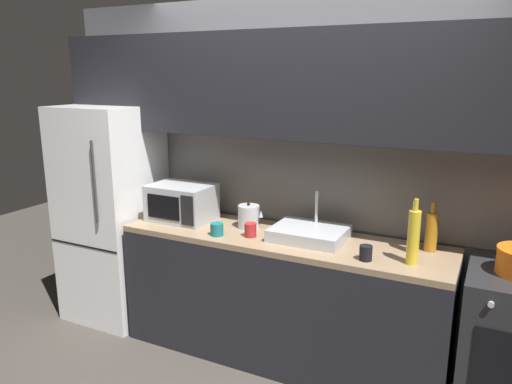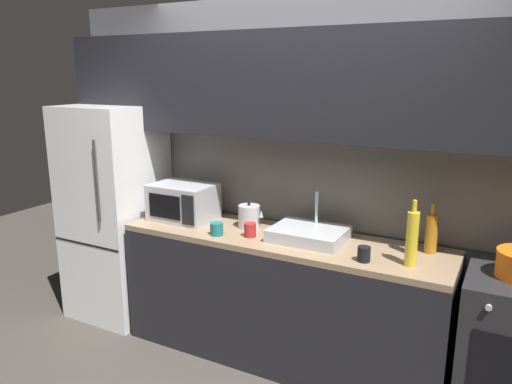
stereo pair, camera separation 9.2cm
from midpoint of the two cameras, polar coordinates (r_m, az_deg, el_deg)
back_wall at (r=3.45m, az=4.40°, el=6.53°), size 3.99×0.44×2.50m
counter_run at (r=3.50m, az=2.16°, el=-12.18°), size 2.25×0.60×0.90m
refrigerator at (r=4.16m, az=-17.03°, el=-2.39°), size 0.68×0.69×1.73m
microwave at (r=3.71m, az=-9.34°, el=-1.21°), size 0.46×0.35×0.27m
sink_basin at (r=3.27m, az=5.41°, el=-4.81°), size 0.48×0.38×0.30m
kettle at (r=3.49m, az=-1.60°, el=-2.86°), size 0.19×0.15×0.19m
wine_bottle_yellow at (r=2.94m, az=17.03°, el=-5.02°), size 0.07×0.07×0.39m
wine_bottle_amber at (r=3.20m, az=18.98°, el=-4.34°), size 0.08×0.08×0.31m
wine_bottle_white at (r=3.14m, az=17.02°, el=-4.42°), size 0.06×0.06×0.32m
mug_red at (r=3.31m, az=-1.45°, el=-4.44°), size 0.08×0.08×0.10m
mug_teal at (r=3.35m, az=-5.37°, el=-4.35°), size 0.09×0.09×0.09m
mug_dark at (r=2.97m, az=11.80°, el=-6.97°), size 0.08×0.08×0.09m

